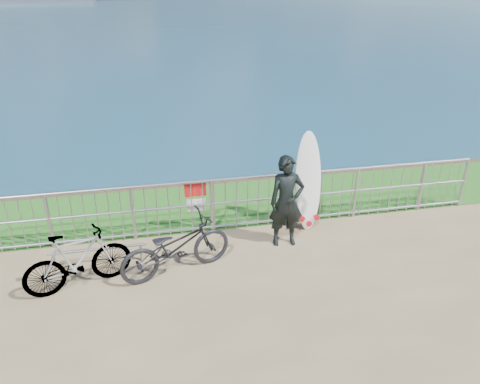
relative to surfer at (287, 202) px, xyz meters
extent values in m
plane|color=#1F601A|center=(-0.78, 1.83, -0.87)|extent=(120.00, 120.00, 0.00)
cube|color=brown|center=(-0.78, 3.03, -3.38)|extent=(120.00, 0.30, 5.00)
plane|color=#24536E|center=(-0.78, 89.13, -5.88)|extent=(260.00, 260.00, 0.00)
cylinder|color=#979A9F|center=(-0.78, 0.73, 0.22)|extent=(10.00, 0.06, 0.06)
cylinder|color=#979A9F|center=(-0.78, 0.73, -0.27)|extent=(10.00, 0.05, 0.05)
cylinder|color=#979A9F|center=(-0.78, 0.73, -0.78)|extent=(10.00, 0.05, 0.05)
cylinder|color=#979A9F|center=(-4.28, 0.73, -0.33)|extent=(0.06, 0.06, 1.10)
cylinder|color=#979A9F|center=(-2.78, 0.73, -0.33)|extent=(0.06, 0.06, 1.10)
cylinder|color=#979A9F|center=(-1.28, 0.73, -0.33)|extent=(0.06, 0.06, 1.10)
cylinder|color=#979A9F|center=(0.22, 0.73, -0.33)|extent=(0.06, 0.06, 1.10)
cylinder|color=#979A9F|center=(1.72, 0.73, -0.33)|extent=(0.06, 0.06, 1.10)
cylinder|color=#979A9F|center=(3.22, 0.73, -0.33)|extent=(0.06, 0.06, 1.10)
cylinder|color=#979A9F|center=(4.22, 0.73, -0.33)|extent=(0.06, 0.06, 1.10)
cube|color=red|center=(-1.58, 0.79, 0.04)|extent=(0.42, 0.02, 0.30)
cube|color=white|center=(-1.58, 0.78, 0.04)|extent=(0.38, 0.01, 0.08)
cube|color=white|center=(-1.58, 0.79, -0.30)|extent=(0.36, 0.02, 0.26)
imported|color=black|center=(0.00, 0.00, 0.00)|extent=(0.66, 0.45, 1.76)
ellipsoid|color=white|center=(0.61, 0.58, 0.11)|extent=(0.55, 0.50, 1.97)
cone|color=red|center=(0.46, 0.46, -0.60)|extent=(0.12, 0.21, 0.12)
cone|color=red|center=(0.76, 0.46, -0.60)|extent=(0.12, 0.21, 0.12)
cone|color=red|center=(0.61, 0.46, -0.73)|extent=(0.12, 0.21, 0.12)
imported|color=black|center=(-2.08, -0.54, -0.37)|extent=(2.07, 1.23, 1.03)
imported|color=black|center=(-3.66, -0.64, -0.36)|extent=(1.79, 0.98, 1.03)
cylinder|color=#979A9F|center=(-3.41, -0.05, -0.55)|extent=(1.67, 0.05, 0.05)
cylinder|color=#979A9F|center=(-4.15, -0.05, -0.72)|extent=(0.04, 0.04, 0.32)
cylinder|color=#979A9F|center=(-2.68, -0.05, -0.72)|extent=(0.04, 0.04, 0.32)
camera|label=1|loc=(-2.38, -7.31, 3.83)|focal=35.00mm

